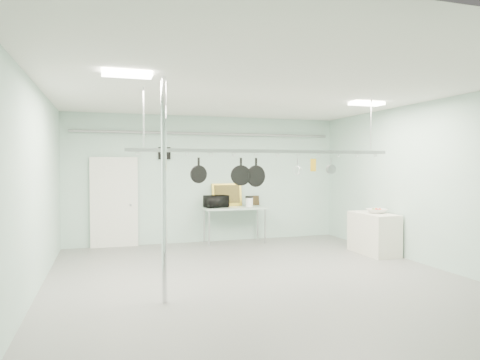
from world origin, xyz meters
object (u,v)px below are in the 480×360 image
object	(u,v)px
side_cabinet	(374,233)
skillet_left	(199,170)
skillet_mid	(241,171)
coffee_canister	(249,202)
microwave	(216,201)
chrome_pole	(164,190)
pot_rack	(267,150)
fruit_bowl	(377,211)
prep_table	(235,210)
skillet_right	(256,172)

from	to	relation	value
side_cabinet	skillet_left	xyz separation A→B (m)	(-4.16, -1.10, 1.43)
skillet_left	skillet_mid	distance (m)	0.74
side_cabinet	coffee_canister	distance (m)	3.11
microwave	chrome_pole	bearing A→B (deg)	51.43
side_cabinet	skillet_mid	size ratio (longest dim) A/B	2.55
chrome_pole	pot_rack	bearing A→B (deg)	25.35
fruit_bowl	skillet_mid	size ratio (longest dim) A/B	0.88
microwave	skillet_left	world-z (taller)	skillet_left
pot_rack	microwave	size ratio (longest dim) A/B	8.79
prep_table	microwave	distance (m)	0.52
microwave	pot_rack	bearing A→B (deg)	76.12
microwave	skillet_left	distance (m)	3.60
side_cabinet	fruit_bowl	world-z (taller)	fruit_bowl
skillet_mid	pot_rack	bearing A→B (deg)	14.69
coffee_canister	skillet_left	xyz separation A→B (m)	(-1.98, -3.25, 0.86)
skillet_right	microwave	bearing A→B (deg)	75.11
prep_table	fruit_bowl	distance (m)	3.43
chrome_pole	skillet_right	distance (m)	1.94
side_cabinet	skillet_right	world-z (taller)	skillet_right
coffee_canister	skillet_right	distance (m)	3.49
coffee_canister	pot_rack	bearing A→B (deg)	-103.39
skillet_right	chrome_pole	bearing A→B (deg)	-164.77
skillet_left	pot_rack	bearing A→B (deg)	-10.68
chrome_pole	skillet_right	world-z (taller)	chrome_pole
pot_rack	chrome_pole	bearing A→B (deg)	-154.65
prep_table	side_cabinet	xyz separation A→B (m)	(2.55, -2.20, -0.38)
prep_table	skillet_right	distance (m)	3.50
side_cabinet	fruit_bowl	size ratio (longest dim) A/B	2.90
skillet_left	skillet_right	world-z (taller)	same
skillet_mid	prep_table	bearing A→B (deg)	89.85
prep_table	pot_rack	size ratio (longest dim) A/B	0.33
chrome_pole	skillet_mid	world-z (taller)	chrome_pole
coffee_canister	fruit_bowl	xyz separation A→B (m)	(2.21, -2.20, -0.07)
side_cabinet	skillet_mid	world-z (taller)	skillet_mid
skillet_right	pot_rack	bearing A→B (deg)	-12.67
fruit_bowl	skillet_mid	distance (m)	3.73
pot_rack	skillet_mid	distance (m)	0.61
coffee_canister	fruit_bowl	size ratio (longest dim) A/B	0.55
side_cabinet	pot_rack	distance (m)	3.62
chrome_pole	fruit_bowl	size ratio (longest dim) A/B	7.74
skillet_mid	fruit_bowl	bearing A→B (deg)	31.54
pot_rack	fruit_bowl	bearing A→B (deg)	19.34
pot_rack	microwave	distance (m)	3.52
microwave	skillet_left	xyz separation A→B (m)	(-1.14, -3.31, 0.83)
fruit_bowl	pot_rack	bearing A→B (deg)	-160.66
prep_table	fruit_bowl	size ratio (longest dim) A/B	3.87
chrome_pole	skillet_right	size ratio (longest dim) A/B	6.32
pot_rack	coffee_canister	xyz separation A→B (m)	(0.77, 3.25, -1.21)
coffee_canister	skillet_mid	bearing A→B (deg)	-111.02
side_cabinet	skillet_left	world-z (taller)	skillet_left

